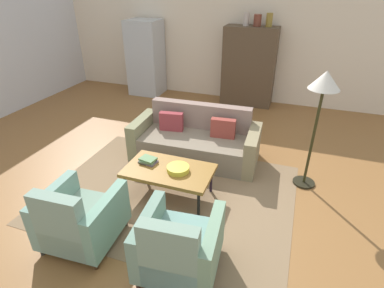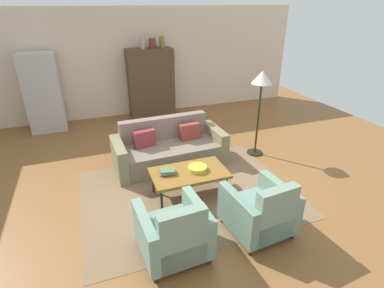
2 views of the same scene
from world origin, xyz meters
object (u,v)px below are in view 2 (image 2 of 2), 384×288
refrigerator (44,92)px  floor_lamp (262,86)px  cabinet (151,83)px  vase_round (152,43)px  armchair_left (175,234)px  armchair_right (261,213)px  couch (169,149)px  coffee_table (189,174)px  vase_small (162,42)px  book_stack (168,172)px  fruit_bowl (197,168)px  vase_tall (143,43)px

refrigerator → floor_lamp: (4.11, -2.96, 0.52)m
cabinet → vase_round: (0.10, -0.00, 1.02)m
armchair_left → vase_round: 5.50m
armchair_right → armchair_left: bearing=174.8°
couch → coffee_table: bearing=87.8°
coffee_table → armchair_right: bearing=-62.5°
armchair_left → vase_small: 5.56m
refrigerator → couch: bearing=-49.7°
armchair_left → vase_round: (1.03, 5.17, 1.58)m
coffee_table → armchair_left: (-0.60, -1.17, -0.06)m
coffee_table → book_stack: size_ratio=4.52×
fruit_bowl → vase_tall: (0.04, 4.00, 1.46)m
armchair_left → coffee_table: bearing=59.6°
floor_lamp → cabinet: bearing=115.6°
vase_tall → refrigerator: bearing=-177.7°
couch → vase_small: (0.68, 2.82, 1.65)m
armchair_right → book_stack: bearing=122.3°
vase_round → vase_small: size_ratio=0.87×
armchair_left → fruit_bowl: size_ratio=2.88×
coffee_table → floor_lamp: size_ratio=0.70×
couch → refrigerator: 3.62m
book_stack → armchair_right: bearing=-52.4°
couch → armchair_right: armchair_right is taller
fruit_bowl → floor_lamp: 2.14m
vase_small → refrigerator: (-2.99, -0.10, -1.02)m
fruit_bowl → vase_round: vase_round is taller
fruit_bowl → vase_small: size_ratio=1.08×
floor_lamp → coffee_table: bearing=-152.3°
fruit_bowl → vase_round: 4.26m
coffee_table → armchair_left: size_ratio=1.36×
armchair_right → cabinet: cabinet is taller
armchair_left → refrigerator: bearing=105.3°
vase_round → vase_small: (0.25, 0.00, 0.02)m
vase_tall → armchair_left: bearing=-98.5°
fruit_bowl → book_stack: (-0.48, 0.06, 0.00)m
coffee_table → cabinet: cabinet is taller
coffee_table → vase_round: bearing=83.9°
couch → fruit_bowl: bearing=94.6°
floor_lamp → vase_tall: bearing=117.9°
vase_tall → vase_small: vase_small is taller
couch → armchair_left: armchair_left is taller
cabinet → couch: bearing=-96.7°
vase_tall → refrigerator: 2.69m
vase_tall → floor_lamp: size_ratio=0.16×
fruit_bowl → floor_lamp: bearing=29.7°
armchair_left → vase_tall: 5.46m
refrigerator → book_stack: bearing=-62.8°
coffee_table → floor_lamp: 2.28m
armchair_right → cabinet: size_ratio=0.49×
cabinet → floor_lamp: cabinet is taller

